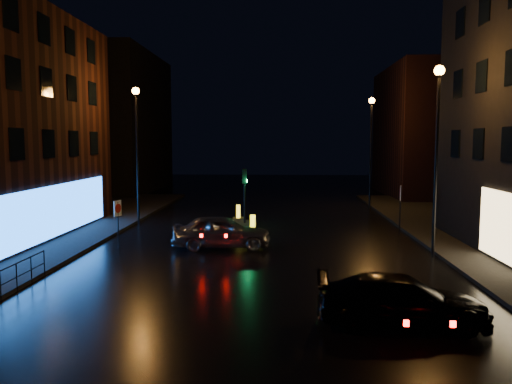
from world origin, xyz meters
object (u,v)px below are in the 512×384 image
dark_sedan (402,301)px  road_sign_left (118,212)px  traffic_signal (245,217)px  silver_hatchback (221,232)px  bollard_near (253,228)px  bollard_far (238,216)px  road_sign_right (400,197)px

dark_sedan → road_sign_left: bearing=52.6°
traffic_signal → silver_hatchback: (-0.63, -6.72, 0.30)m
bollard_near → road_sign_left: size_ratio=0.57×
bollard_far → silver_hatchback: bearing=-93.8°
traffic_signal → road_sign_left: size_ratio=1.50×
traffic_signal → road_sign_left: (-5.59, -6.95, 1.22)m
road_sign_right → silver_hatchback: bearing=43.7°
silver_hatchback → bollard_near: silver_hatchback is taller
silver_hatchback → dark_sedan: bearing=-152.7°
road_sign_left → road_sign_right: size_ratio=0.90×
silver_hatchback → road_sign_left: road_sign_left is taller
dark_sedan → bollard_far: bearing=21.4°
bollard_far → road_sign_left: bearing=-122.3°
road_sign_left → road_sign_right: bearing=38.0°
bollard_near → road_sign_right: size_ratio=0.51×
silver_hatchback → dark_sedan: (6.24, -9.78, -0.11)m
traffic_signal → road_sign_left: 9.00m
silver_hatchback → road_sign_left: bearing=87.5°
traffic_signal → dark_sedan: traffic_signal is taller
silver_hatchback → road_sign_right: size_ratio=1.82×
traffic_signal → silver_hatchback: 6.75m
traffic_signal → dark_sedan: 17.43m
dark_sedan → bollard_near: bearing=22.5°
traffic_signal → bollard_near: size_ratio=2.64×
road_sign_left → road_sign_right: road_sign_right is taller
bollard_far → dark_sedan: bearing=-75.2°
traffic_signal → bollard_far: size_ratio=3.04×
silver_hatchback → road_sign_left: 5.05m
traffic_signal → road_sign_left: bearing=-128.8°
dark_sedan → bollard_far: 19.67m
traffic_signal → bollard_near: (0.63, -2.34, -0.29)m
bollard_far → road_sign_left: size_ratio=0.49×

